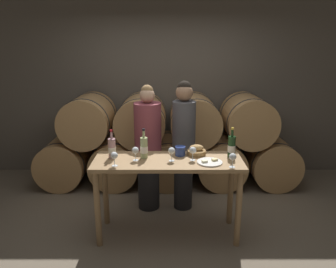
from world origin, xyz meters
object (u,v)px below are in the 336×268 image
object	(u,v)px
wine_bottle_white	(144,148)
wine_glass_center	(172,151)
wine_glass_far_left	(114,156)
bread_basket	(196,151)
cheese_plate	(210,162)
wine_glass_right	(193,151)
tasting_table	(168,172)
wine_glass_far_right	(233,157)
person_left	(148,148)
wine_bottle_red	(232,147)
blue_crock	(180,151)
wine_glass_left	(135,151)
person_right	(184,144)
wine_bottle_rose	(112,148)

from	to	relation	value
wine_bottle_white	wine_glass_center	xyz separation A→B (m)	(0.29, -0.10, -0.01)
wine_bottle_white	wine_glass_far_left	distance (m)	0.37
bread_basket	cheese_plate	xyz separation A→B (m)	(0.12, -0.25, -0.03)
wine_glass_far_left	wine_glass_right	xyz separation A→B (m)	(0.79, 0.16, 0.00)
tasting_table	wine_glass_far_right	world-z (taller)	wine_glass_far_right
person_left	wine_bottle_red	xyz separation A→B (m)	(0.93, -0.54, 0.20)
tasting_table	blue_crock	xyz separation A→B (m)	(0.13, 0.13, 0.20)
tasting_table	wine_glass_left	xyz separation A→B (m)	(-0.34, -0.02, 0.25)
blue_crock	wine_glass_far_right	size ratio (longest dim) A/B	0.78
wine_glass_center	person_right	bearing A→B (deg)	76.48
bread_basket	cheese_plate	world-z (taller)	bread_basket
person_right	cheese_plate	xyz separation A→B (m)	(0.23, -0.71, 0.03)
wine_bottle_rose	blue_crock	xyz separation A→B (m)	(0.73, 0.07, -0.05)
wine_bottle_white	wine_glass_right	xyz separation A→B (m)	(0.51, -0.08, -0.01)
wine_bottle_rose	blue_crock	world-z (taller)	wine_bottle_rose
cheese_plate	wine_glass_far_right	xyz separation A→B (m)	(0.21, -0.12, 0.10)
wine_bottle_red	wine_glass_right	distance (m)	0.43
wine_bottle_white	wine_glass_left	bearing A→B (deg)	-136.35
person_right	blue_crock	distance (m)	0.50
person_left	cheese_plate	xyz separation A→B (m)	(0.68, -0.71, 0.09)
person_right	wine_glass_far_left	distance (m)	1.09
wine_glass_far_right	wine_glass_right	bearing A→B (deg)	152.55
wine_glass_center	wine_glass_far_right	distance (m)	0.63
blue_crock	cheese_plate	bearing A→B (deg)	-36.70
wine_bottle_red	wine_glass_far_left	distance (m)	1.24
wine_bottle_white	wine_glass_left	world-z (taller)	wine_bottle_white
wine_bottle_rose	wine_glass_far_left	size ratio (longest dim) A/B	2.11
bread_basket	wine_glass_right	world-z (taller)	wine_glass_right
wine_glass_far_left	wine_bottle_white	bearing A→B (deg)	40.36
blue_crock	wine_bottle_rose	bearing A→B (deg)	-174.23
wine_bottle_red	wine_bottle_white	distance (m)	0.94
wine_glass_far_left	person_left	bearing A→B (deg)	70.13
wine_bottle_rose	wine_glass_right	distance (m)	0.86
tasting_table	wine_glass_right	world-z (taller)	wine_glass_right
tasting_table	cheese_plate	size ratio (longest dim) A/B	5.99
wine_bottle_white	person_left	bearing A→B (deg)	89.23
wine_bottle_red	blue_crock	size ratio (longest dim) A/B	2.86
wine_glass_far_right	wine_glass_left	bearing A→B (deg)	168.79
person_right	wine_glass_left	distance (m)	0.84
tasting_table	blue_crock	world-z (taller)	blue_crock
tasting_table	wine_glass_far_right	xyz separation A→B (m)	(0.64, -0.22, 0.25)
wine_glass_far_left	wine_glass_left	bearing A→B (deg)	38.83
wine_bottle_red	wine_bottle_white	world-z (taller)	wine_bottle_red
wine_glass_left	bread_basket	bearing A→B (deg)	15.13
bread_basket	wine_glass_far_left	world-z (taller)	wine_glass_far_left
person_left	blue_crock	xyz separation A→B (m)	(0.38, -0.49, 0.14)
wine_bottle_rose	blue_crock	distance (m)	0.74
wine_glass_left	wine_glass_right	world-z (taller)	same
tasting_table	wine_bottle_white	size ratio (longest dim) A/B	4.87
wine_bottle_red	wine_glass_left	xyz separation A→B (m)	(-1.02, -0.10, -0.01)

